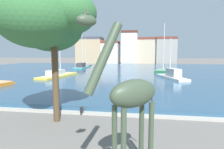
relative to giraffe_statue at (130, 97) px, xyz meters
The scene contains 15 objects.
harbor_water 32.64m from the giraffe_statue, 97.65° to the left, with size 76.79×52.20×0.43m, color #2D5170.
quay_edge_coping 7.78m from the giraffe_statue, 126.27° to the left, with size 76.79×0.50×0.12m, color #ADA89E.
giraffe_statue is the anchor object (origin of this frame).
sailboat_yellow 25.23m from the giraffe_statue, 118.91° to the left, with size 3.59×9.93×8.27m.
sailboat_black 46.95m from the giraffe_statue, 108.18° to the left, with size 2.45×6.57×8.06m.
sailboat_white 22.77m from the giraffe_statue, 78.15° to the left, with size 4.12×8.14×6.17m.
sailboat_green 32.33m from the giraffe_statue, 81.35° to the left, with size 3.76×6.46×9.72m.
sailboat_teal 40.84m from the giraffe_statue, 109.63° to the left, with size 2.50×9.44×8.86m.
shade_tree 7.16m from the giraffe_statue, 138.59° to the left, with size 5.21×5.63×7.48m.
mooring_bollard 7.15m from the giraffe_statue, 121.20° to the left, with size 0.24×0.24×0.50m, color #232326.
townhouse_wide_warehouse 62.93m from the giraffe_statue, 106.30° to the left, with size 8.95×7.50×9.60m.
townhouse_tall_gabled 61.86m from the giraffe_statue, 99.99° to the left, with size 6.94×6.55×8.21m.
townhouse_corner_house 62.77m from the giraffe_statue, 93.26° to the left, with size 5.68×7.83×11.70m.
townhouse_narrow_midrow 62.69m from the giraffe_statue, 88.59° to the left, with size 8.81×5.67×9.46m.
townhouse_end_terrace 63.18m from the giraffe_statue, 81.76° to the left, with size 6.90×7.33×9.50m.
Camera 1 is at (4.63, -3.51, 4.07)m, focal length 30.04 mm.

